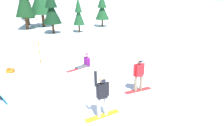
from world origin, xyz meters
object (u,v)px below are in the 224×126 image
Objects in this scene: snowboarder_foreground at (102,95)px; snowboarder_background at (85,62)px; pine_tree_short at (79,13)px; backpack_orange at (10,70)px; pine_tree_twin at (27,7)px; trail_marker_pole at (39,51)px; pine_tree_tall at (51,9)px; loose_snowboard_near_left at (0,96)px; pine_tree_slender at (102,8)px; snowboarder_midground at (139,74)px.

snowboarder_foreground is 6.03m from snowboarder_background.
backpack_orange is at bearing -84.80° from pine_tree_short.
pine_tree_twin reaches higher than snowboarder_background.
trail_marker_pole is at bearing -52.11° from pine_tree_twin.
pine_tree_tall is (-4.91, 10.38, 2.05)m from trail_marker_pole.
trail_marker_pole is 0.36× the size of pine_tree_twin.
backpack_orange is 13.44m from pine_tree_tall.
backpack_orange is 0.13× the size of pine_tree_short.
pine_tree_tall is at bearing 115.30° from trail_marker_pole.
loose_snowboard_near_left is 0.31× the size of pine_tree_tall.
loose_snowboard_near_left is at bearing -79.42° from pine_tree_short.
snowboarder_foreground is at bearing -64.00° from pine_tree_short.
pine_tree_twin reaches higher than loose_snowboard_near_left.
pine_tree_slender reaches higher than pine_tree_short.
pine_tree_slender reaches higher than snowboarder_background.
pine_tree_tall is at bearing -122.78° from pine_tree_slender.
pine_tree_tall reaches higher than pine_tree_short.
pine_tree_twin is (-15.22, 15.18, 2.43)m from snowboarder_background.
snowboarder_background reaches higher than loose_snowboard_near_left.
trail_marker_pole is at bearing -64.70° from pine_tree_tall.
pine_tree_twin reaches higher than snowboarder_midground.
snowboarder_background is at bearing 65.84° from loose_snowboard_near_left.
snowboarder_midground is 26.24m from pine_tree_twin.
pine_tree_tall reaches higher than trail_marker_pole.
pine_tree_short is (-1.26, 13.87, 2.22)m from backpack_orange.
trail_marker_pole is 11.66m from pine_tree_tall.
backpack_orange reaches higher than loose_snowboard_near_left.
snowboarder_foreground reaches higher than snowboarder_background.
pine_tree_slender is 5.42m from pine_tree_short.
pine_tree_twin is at bearing 122.54° from backpack_orange.
snowboarder_midground is at bearing -56.85° from pine_tree_short.
trail_marker_pole is (-7.31, 2.58, -0.01)m from snowboarder_midground.
snowboarder_foreground is 27.35m from pine_tree_twin.
pine_tree_slender reaches higher than backpack_orange.
pine_tree_short is (-9.37, 14.35, 1.45)m from snowboarder_midground.
pine_tree_slender is 0.95× the size of pine_tree_twin.
trail_marker_pole is (-1.08, 5.03, 0.76)m from loose_snowboard_near_left.
pine_tree_twin is (-11.21, -1.76, 0.14)m from pine_tree_slender.
snowboarder_foreground is 18.94m from pine_tree_short.
snowboarder_foreground is 1.16× the size of snowboarder_midground.
backpack_orange is 14.10m from pine_tree_short.
trail_marker_pole is 19.40m from pine_tree_twin.
pine_tree_short reaches higher than backpack_orange.
pine_tree_slender is 1.10× the size of pine_tree_short.
loose_snowboard_near_left is 0.33× the size of pine_tree_twin.
pine_tree_twin reaches higher than snowboarder_foreground.
backpack_orange is 0.31× the size of trail_marker_pole.
backpack_orange is 0.10× the size of pine_tree_tall.
backpack_orange is at bearing 122.62° from loose_snowboard_near_left.
pine_tree_slender is at bearing 112.12° from snowboarder_midground.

